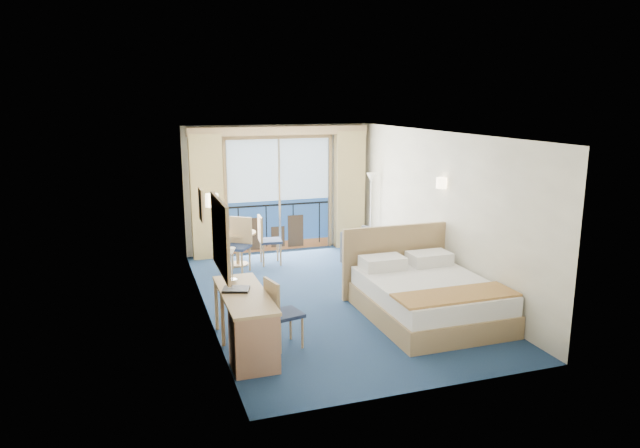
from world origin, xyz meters
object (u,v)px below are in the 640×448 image
Objects in this scene: armchair at (368,248)px; table_chair_a at (266,237)px; desk at (252,331)px; floor_lamp at (371,192)px; table_chair_b at (239,241)px; bed at (426,296)px; round_table at (237,240)px; desk_chair at (280,309)px; nightstand at (423,270)px.

armchair is 2.01m from table_chair_a.
table_chair_a is (1.17, 4.23, 0.12)m from desk.
floor_lamp reaches higher than table_chair_b.
bed is at bearing -100.55° from floor_lamp.
bed is 4.25m from round_table.
desk_chair reaches higher than round_table.
table_chair_a is at bearing 135.72° from nightstand.
bed reaches higher than armchair.
floor_lamp is 1.02× the size of desk.
floor_lamp is (0.05, 2.46, 1.00)m from nightstand.
table_chair_b is at bearing -169.94° from floor_lamp.
bed is 2.41m from desk_chair.
table_chair_a reaches higher than nightstand.
table_chair_b reaches higher than nightstand.
nightstand is at bearing -74.13° from desk_chair.
desk_chair is 1.28× the size of round_table.
armchair is at bearing 85.69° from bed.
armchair reaches higher than nightstand.
armchair is 0.49× the size of desk.
bed is 3.87m from table_chair_a.
bed is 3.92m from table_chair_b.
table_chair_a is (-2.29, 2.23, 0.26)m from nightstand.
nightstand is 2.65m from floor_lamp.
table_chair_a is (0.72, 3.87, 0.02)m from desk_chair.
desk is 4.40m from round_table.
table_chair_a reaches higher than desk.
bed is at bearing -116.87° from nightstand.
table_chair_a is at bearing 60.87° from table_chair_b.
bed is 1.42m from nightstand.
armchair is 0.85× the size of desk_chair.
bed reaches higher than nightstand.
table_chair_a is at bearing -55.77° from armchair.
table_chair_a reaches higher than round_table.
bed is at bearing -58.89° from round_table.
desk is at bearing -165.53° from bed.
table_chair_b is at bearing -97.23° from round_table.
floor_lamp is 2.46m from table_chair_a.
armchair is 4.03m from desk_chair.
table_chair_a reaches higher than armchair.
table_chair_b is (0.12, 3.58, 0.05)m from desk_chair.
table_chair_b is (-2.25, 3.21, 0.25)m from bed.
floor_lamp reaches higher than bed.
nightstand is at bearing 73.55° from armchair.
table_chair_a is at bearing -174.45° from floor_lamp.
nightstand is at bearing 63.13° from bed.
round_table is at bearing 81.87° from desk.
table_chair_b is (0.57, 3.93, 0.15)m from desk.
armchair is 0.48× the size of floor_lamp.
table_chair_a is (0.55, -0.13, 0.05)m from round_table.
desk_chair is 3.58m from table_chair_b.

